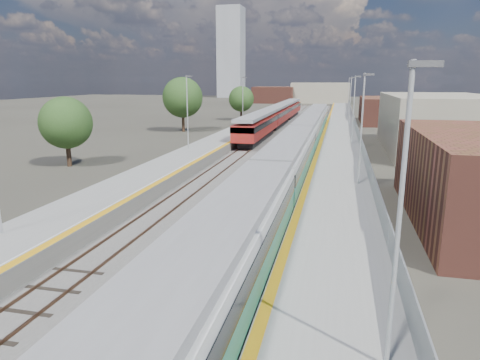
% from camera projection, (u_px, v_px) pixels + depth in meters
% --- Properties ---
extents(ground, '(320.00, 320.00, 0.00)m').
position_uv_depth(ground, '(300.00, 141.00, 58.04)').
color(ground, '#47443A').
rests_on(ground, ground).
extents(ballast_bed, '(10.50, 155.00, 0.06)m').
position_uv_depth(ballast_bed, '(286.00, 138.00, 60.90)').
color(ballast_bed, '#565451').
rests_on(ballast_bed, ground).
extents(tracks, '(8.96, 160.00, 0.17)m').
position_uv_depth(tracks, '(291.00, 136.00, 62.34)').
color(tracks, '#4C3323').
rests_on(tracks, ground).
extents(platform_right, '(4.70, 155.00, 8.52)m').
position_uv_depth(platform_right, '(340.00, 136.00, 59.12)').
color(platform_right, slate).
rests_on(platform_right, ground).
extents(platform_left, '(4.30, 155.00, 8.52)m').
position_uv_depth(platform_left, '(239.00, 133.00, 62.28)').
color(platform_left, slate).
rests_on(platform_left, ground).
extents(buildings, '(72.00, 185.50, 40.00)m').
position_uv_depth(buildings, '(271.00, 72.00, 143.59)').
color(buildings, brown).
rests_on(buildings, ground).
extents(green_train, '(2.81, 78.20, 3.09)m').
position_uv_depth(green_train, '(301.00, 141.00, 42.36)').
color(green_train, black).
rests_on(green_train, ground).
extents(red_train, '(2.81, 56.91, 3.54)m').
position_uv_depth(red_train, '(278.00, 115.00, 75.08)').
color(red_train, black).
rests_on(red_train, ground).
extents(tree_a, '(4.85, 4.85, 6.58)m').
position_uv_depth(tree_a, '(66.00, 123.00, 39.97)').
color(tree_a, '#382619').
rests_on(tree_a, ground).
extents(tree_b, '(6.27, 6.27, 8.50)m').
position_uv_depth(tree_b, '(183.00, 98.00, 66.82)').
color(tree_b, '#382619').
rests_on(tree_b, ground).
extents(tree_c, '(5.04, 5.04, 6.83)m').
position_uv_depth(tree_c, '(241.00, 99.00, 85.66)').
color(tree_c, '#382619').
rests_on(tree_c, ground).
extents(tree_d, '(3.96, 3.96, 5.37)m').
position_uv_depth(tree_d, '(452.00, 111.00, 66.60)').
color(tree_d, '#382619').
rests_on(tree_d, ground).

